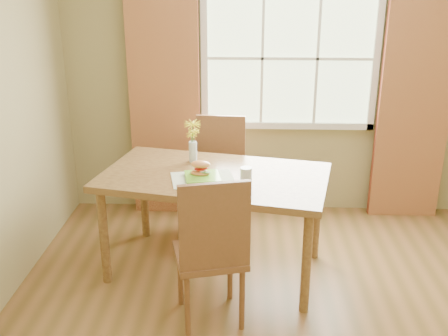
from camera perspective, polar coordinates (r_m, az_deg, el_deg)
room at (r=3.13m, az=9.73°, el=3.79°), size 4.24×3.84×2.74m
window at (r=4.92m, az=7.16°, el=11.75°), size 1.62×0.06×1.32m
curtain_left at (r=4.94m, az=-6.47°, el=7.10°), size 0.65×0.08×2.20m
curtain_right at (r=5.13m, az=20.03°, el=6.48°), size 0.65×0.08×2.20m
dining_table at (r=3.96m, az=-1.04°, el=-1.79°), size 1.83×1.27×0.82m
chair_near at (r=3.39m, az=-1.31°, el=-8.64°), size 0.54×0.54×1.07m
chair_far at (r=4.68m, az=-0.47°, el=-0.23°), size 0.46×0.46×1.06m
placemat at (r=3.83m, az=-2.32°, el=-1.20°), size 0.51×0.41×0.01m
plate at (r=3.83m, az=-2.36°, el=-1.05°), size 0.29×0.29×0.01m
croissant_sandwich at (r=3.84m, az=-2.57°, el=-0.04°), size 0.16×0.12×0.11m
water_glass at (r=3.73m, az=2.41°, el=-0.91°), size 0.08×0.08×0.13m
flower_vase at (r=4.14m, az=-3.43°, el=3.37°), size 0.14×0.14×0.34m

